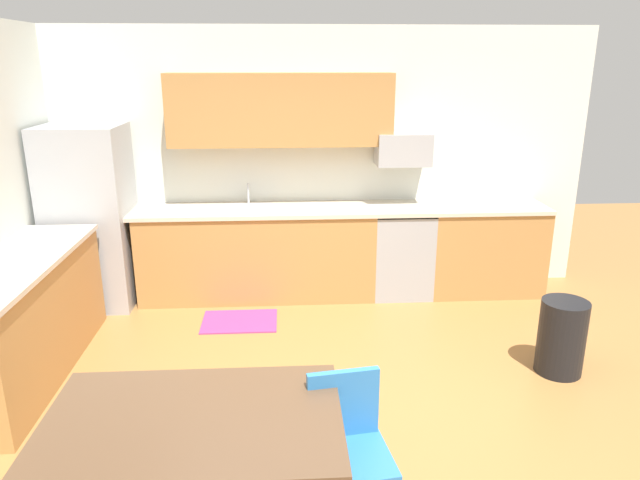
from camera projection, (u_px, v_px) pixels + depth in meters
name	position (u px, v px, depth m)	size (l,w,h in m)	color
ground_plane	(329.00, 423.00, 3.97)	(12.00, 12.00, 0.00)	#9E6B38
wall_back	(310.00, 161.00, 6.09)	(5.80, 0.10, 2.70)	silver
cabinet_run_back	(258.00, 254.00, 5.99)	(2.37, 0.60, 0.90)	#AD7A42
cabinet_run_back_right	(484.00, 250.00, 6.13)	(1.18, 0.60, 0.90)	#AD7A42
cabinet_run_left	(23.00, 322.00, 4.46)	(0.60, 2.00, 0.90)	#AD7A42
countertop_back	(312.00, 209.00, 5.89)	(4.80, 0.64, 0.04)	beige
countertop_left	(13.00, 264.00, 4.32)	(0.64, 2.00, 0.04)	beige
upper_cabinets_back	(281.00, 110.00, 5.70)	(2.20, 0.34, 0.70)	#AD7A42
refrigerator	(90.00, 218.00, 5.69)	(0.76, 0.70, 1.78)	#9EA0A5
oven_range	(400.00, 251.00, 6.08)	(0.60, 0.60, 0.91)	#999BA0
microwave	(403.00, 149.00, 5.86)	(0.54, 0.36, 0.32)	#9EA0A5
sink_basin	(248.00, 214.00, 5.86)	(0.48, 0.40, 0.14)	#A5A8AD
sink_faucet	(248.00, 195.00, 5.98)	(0.02, 0.02, 0.24)	#B2B5BA
dining_table	(194.00, 429.00, 2.74)	(1.40, 0.90, 0.77)	brown
chair_near_table	(348.00, 442.00, 2.97)	(0.45, 0.45, 0.85)	#2D72B7
trash_bin	(562.00, 337.00, 4.54)	(0.36, 0.36, 0.60)	black
floor_mat	(240.00, 321.00, 5.50)	(0.70, 0.50, 0.01)	#CC3372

